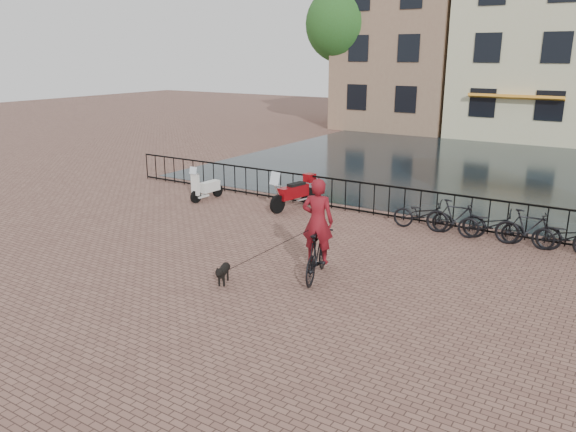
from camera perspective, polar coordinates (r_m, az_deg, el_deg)
The scene contains 15 objects.
ground at distance 11.49m, azimuth -8.20°, elevation -9.31°, with size 100.00×100.00×0.00m, color brown.
canal_water at distance 26.45m, azimuth 17.01°, elevation 4.80°, with size 20.00×20.00×0.00m, color black.
railing at distance 17.76m, azimuth 8.74°, elevation 1.64°, with size 20.00×0.05×1.02m.
canal_house_left at distance 40.44m, azimuth 12.37°, elevation 17.98°, with size 7.50×9.00×12.80m.
canal_house_mid at distance 38.31m, azimuth 24.05°, elevation 16.36°, with size 8.00×9.50×11.80m.
tree_far_left at distance 39.14m, azimuth 5.70°, elevation 18.81°, with size 5.04×5.04×9.27m.
cyclist at distance 12.51m, azimuth 3.01°, elevation -1.92°, with size 1.07×2.05×2.70m.
dog at distance 12.55m, azimuth -6.59°, elevation -5.77°, with size 0.51×0.75×0.49m.
motorcycle at distance 18.25m, azimuth 0.56°, elevation 2.83°, with size 0.83×1.98×1.38m.
scooter at distance 19.63m, azimuth -8.28°, elevation 3.48°, with size 0.47×1.40×1.28m.
parked_bike_0 at distance 16.61m, azimuth 13.54°, elevation 0.16°, with size 0.60×1.72×0.90m, color black.
parked_bike_1 at distance 16.33m, azimuth 16.69°, elevation -0.18°, with size 0.47×1.66×1.00m, color black.
parked_bike_2 at distance 16.13m, azimuth 19.90°, elevation -0.86°, with size 0.60×1.72×0.90m, color black.
parked_bike_3 at distance 15.95m, azimuth 23.22°, elevation -1.21°, with size 0.47×1.66×1.00m, color black.
parked_bike_4 at distance 15.86m, azimuth 26.57°, elevation -1.91°, with size 0.60×1.72×0.90m, color black.
Camera 1 is at (6.89, -7.76, 4.92)m, focal length 35.00 mm.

